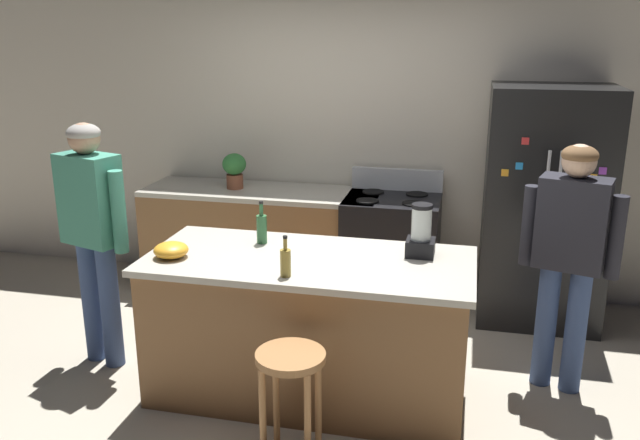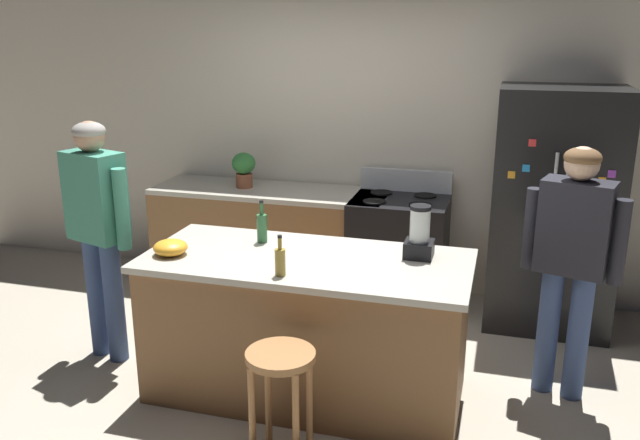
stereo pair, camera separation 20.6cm
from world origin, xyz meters
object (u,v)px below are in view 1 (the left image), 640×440
at_px(bottle_olive_oil, 262,228).
at_px(person_by_island_left, 93,223).
at_px(blender_appliance, 421,234).
at_px(mixing_bowl, 171,250).
at_px(kitchen_island, 309,327).
at_px(bottle_vinegar, 285,262).
at_px(person_by_sink_right, 570,246).
at_px(potted_plant, 234,168).
at_px(bar_stool, 291,378).
at_px(refrigerator, 544,207).
at_px(stove_range, 391,250).

bearing_deg(bottle_olive_oil, person_by_island_left, -173.26).
distance_m(blender_appliance, mixing_bowl, 1.50).
distance_m(kitchen_island, bottle_vinegar, 0.62).
relative_size(person_by_sink_right, mixing_bowl, 7.61).
relative_size(person_by_island_left, blender_appliance, 5.17).
bearing_deg(potted_plant, person_by_island_left, -106.61).
xyz_separation_m(bar_stool, bottle_vinegar, (-0.13, 0.40, 0.48)).
xyz_separation_m(kitchen_island, refrigerator, (1.48, 1.50, 0.46)).
relative_size(refrigerator, stove_range, 1.68).
bearing_deg(kitchen_island, person_by_sink_right, 15.72).
relative_size(refrigerator, blender_appliance, 5.68).
bearing_deg(blender_appliance, kitchen_island, -162.83).
bearing_deg(kitchen_island, bar_stool, -83.53).
bearing_deg(bottle_vinegar, mixing_bowl, 169.28).
xyz_separation_m(person_by_island_left, blender_appliance, (2.11, 0.12, 0.04)).
xyz_separation_m(refrigerator, bottle_olive_oil, (-1.83, -1.29, 0.09)).
relative_size(kitchen_island, potted_plant, 6.53).
distance_m(stove_range, potted_plant, 1.48).
bearing_deg(bottle_olive_oil, kitchen_island, -30.00).
xyz_separation_m(potted_plant, blender_appliance, (1.67, -1.35, -0.04)).
distance_m(kitchen_island, bottle_olive_oil, 0.69).
xyz_separation_m(refrigerator, blender_appliance, (-0.83, -1.30, 0.13)).
distance_m(kitchen_island, potted_plant, 1.96).
xyz_separation_m(kitchen_island, bottle_vinegar, (-0.05, -0.32, 0.53)).
distance_m(refrigerator, bottle_vinegar, 2.37).
xyz_separation_m(kitchen_island, blender_appliance, (0.64, 0.20, 0.58)).
bearing_deg(kitchen_island, blender_appliance, 17.17).
bearing_deg(bar_stool, potted_plant, 116.17).
xyz_separation_m(bar_stool, bottle_olive_oil, (-0.44, 0.92, 0.50)).
bearing_deg(bottle_olive_oil, bottle_vinegar, -59.72).
height_order(stove_range, blender_appliance, blender_appliance).
bearing_deg(potted_plant, mixing_bowl, -82.49).
xyz_separation_m(bottle_vinegar, mixing_bowl, (-0.75, 0.14, -0.04)).
distance_m(potted_plant, mixing_bowl, 1.74).
relative_size(person_by_sink_right, blender_appliance, 4.93).
height_order(person_by_sink_right, blender_appliance, person_by_sink_right).
bearing_deg(mixing_bowl, stove_range, 56.60).
bearing_deg(stove_range, potted_plant, 178.91).
distance_m(person_by_sink_right, bottle_olive_oil, 1.90).
relative_size(stove_range, potted_plant, 3.61).
height_order(person_by_sink_right, potted_plant, person_by_sink_right).
distance_m(person_by_sink_right, bottle_vinegar, 1.74).
xyz_separation_m(stove_range, blender_appliance, (0.33, -1.33, 0.57)).
xyz_separation_m(stove_range, mixing_bowl, (-1.12, -1.70, 0.49)).
height_order(stove_range, mixing_bowl, stove_range).
height_order(refrigerator, person_by_sink_right, refrigerator).
relative_size(person_by_island_left, bottle_vinegar, 7.01).
distance_m(refrigerator, mixing_bowl, 2.83).
xyz_separation_m(refrigerator, person_by_sink_right, (0.05, -1.07, 0.04)).
bearing_deg(bar_stool, refrigerator, 57.75).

